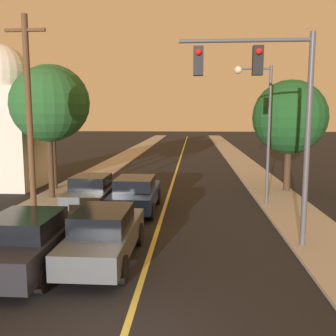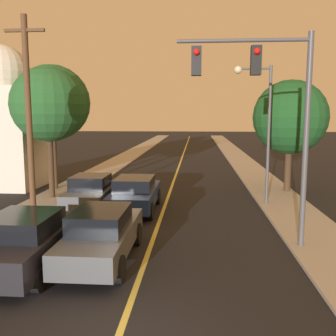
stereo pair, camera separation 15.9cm
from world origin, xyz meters
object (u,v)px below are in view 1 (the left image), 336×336
at_px(tree_left_near, 52,103).
at_px(car_near_lane_front, 104,234).
at_px(car_outer_lane_second, 92,193).
at_px(tree_right_near, 290,117).
at_px(tree_left_far, 48,105).
at_px(domed_building_left, 4,122).
at_px(car_outer_lane_front, 29,241).
at_px(traffic_signal_mast, 269,98).
at_px(utility_pole_left, 29,116).
at_px(streetlamp_right, 260,115).
at_px(car_near_lane_second, 136,193).

bearing_deg(tree_left_near, car_near_lane_front, -62.43).
relative_size(car_outer_lane_second, tree_right_near, 0.65).
xyz_separation_m(tree_left_far, domed_building_left, (-4.12, 3.30, -0.94)).
bearing_deg(car_outer_lane_front, tree_right_near, 49.12).
bearing_deg(car_outer_lane_second, traffic_signal_mast, -32.05).
height_order(utility_pole_left, tree_right_near, utility_pole_left).
distance_m(car_outer_lane_second, streetlamp_right, 8.72).
bearing_deg(car_outer_lane_second, domed_building_left, 141.33).
bearing_deg(car_outer_lane_second, streetlamp_right, 11.47).
bearing_deg(car_outer_lane_front, car_near_lane_front, 19.09).
bearing_deg(traffic_signal_mast, streetlamp_right, 82.47).
bearing_deg(car_near_lane_second, domed_building_left, 148.66).
bearing_deg(traffic_signal_mast, domed_building_left, 144.54).
height_order(car_outer_lane_front, tree_left_far, tree_left_far).
relative_size(streetlamp_right, tree_left_near, 0.92).
bearing_deg(streetlamp_right, tree_left_near, 165.45).
relative_size(traffic_signal_mast, tree_left_far, 1.01).
bearing_deg(car_near_lane_second, traffic_signal_mast, -41.86).
height_order(car_near_lane_front, tree_left_far, tree_left_far).
bearing_deg(tree_left_near, traffic_signal_mast, -40.36).
bearing_deg(car_near_lane_second, tree_right_near, 30.99).
distance_m(traffic_signal_mast, domed_building_left, 17.09).
xyz_separation_m(car_outer_lane_second, utility_pole_left, (-1.88, -2.01, 3.51)).
height_order(car_outer_lane_front, car_outer_lane_second, car_outer_lane_second).
distance_m(tree_left_far, tree_right_near, 13.05).
distance_m(car_near_lane_second, tree_left_near, 8.23).
bearing_deg(car_near_lane_front, traffic_signal_mast, 17.52).
distance_m(car_outer_lane_second, traffic_signal_mast, 9.24).
xyz_separation_m(car_near_lane_second, tree_left_near, (-5.47, 4.42, 4.26)).
distance_m(streetlamp_right, tree_left_near, 11.66).
relative_size(car_near_lane_second, tree_right_near, 0.76).
distance_m(streetlamp_right, tree_left_far, 10.60).
xyz_separation_m(car_near_lane_second, car_outer_lane_second, (-2.02, -0.09, 0.01)).
xyz_separation_m(car_outer_lane_front, streetlamp_right, (7.81, 8.26, 3.55)).
xyz_separation_m(car_outer_lane_front, domed_building_left, (-6.88, 12.18, 3.16)).
bearing_deg(tree_left_near, car_outer_lane_second, -52.53).
xyz_separation_m(utility_pole_left, tree_right_near, (11.89, 6.90, -0.07)).
bearing_deg(domed_building_left, car_near_lane_front, -52.23).
xyz_separation_m(car_outer_lane_second, streetlamp_right, (7.81, 1.58, 3.54)).
bearing_deg(car_outer_lane_front, traffic_signal_mast, 17.98).
height_order(traffic_signal_mast, tree_right_near, traffic_signal_mast).
height_order(tree_right_near, domed_building_left, domed_building_left).
bearing_deg(utility_pole_left, tree_right_near, 30.12).
bearing_deg(tree_left_near, tree_right_near, 1.59).
distance_m(tree_left_near, tree_left_far, 2.41).
relative_size(tree_left_far, domed_building_left, 0.79).
distance_m(car_near_lane_second, utility_pole_left, 5.66).
xyz_separation_m(car_outer_lane_second, domed_building_left, (-6.88, 5.50, 3.15)).
xyz_separation_m(car_near_lane_front, car_outer_lane_front, (-2.02, -0.70, -0.02)).
height_order(car_near_lane_front, tree_right_near, tree_right_near).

